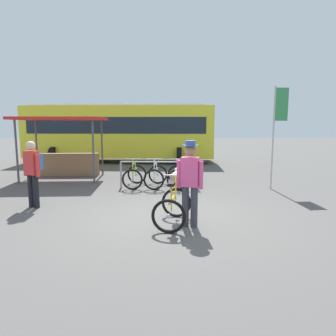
# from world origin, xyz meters

# --- Properties ---
(ground_plane) EXTENTS (80.00, 80.00, 0.00)m
(ground_plane) POSITION_xyz_m (0.00, 0.00, 0.00)
(ground_plane) COLOR #514F4C
(bike_rack_rail) EXTENTS (2.50, 0.30, 0.88)m
(bike_rack_rail) POSITION_xyz_m (-0.13, 3.23, 0.64)
(bike_rack_rail) COLOR #99999E
(bike_rack_rail) RESTS_ON ground
(racked_bike_lime) EXTENTS (0.77, 1.17, 0.98)m
(racked_bike_lime) POSITION_xyz_m (-0.91, 3.48, 0.37)
(racked_bike_lime) COLOR black
(racked_bike_lime) RESTS_ON ground
(racked_bike_white) EXTENTS (0.82, 1.18, 0.97)m
(racked_bike_white) POSITION_xyz_m (-0.22, 3.41, 0.37)
(racked_bike_white) COLOR black
(racked_bike_white) RESTS_ON ground
(racked_bike_teal) EXTENTS (0.76, 1.17, 0.98)m
(racked_bike_teal) POSITION_xyz_m (0.48, 3.35, 0.37)
(racked_bike_teal) COLOR black
(racked_bike_teal) RESTS_ON ground
(featured_bicycle) EXTENTS (0.89, 1.25, 1.09)m
(featured_bicycle) POSITION_xyz_m (0.08, -0.29, 0.49)
(featured_bicycle) COLOR black
(featured_bicycle) RESTS_ON ground
(person_with_featured_bike) EXTENTS (0.50, 0.32, 1.72)m
(person_with_featured_bike) POSITION_xyz_m (0.38, -0.54, 0.95)
(person_with_featured_bike) COLOR #383842
(person_with_featured_bike) RESTS_ON ground
(pedestrian_with_backpack) EXTENTS (0.47, 0.44, 1.64)m
(pedestrian_with_backpack) POSITION_xyz_m (-3.27, 1.12, 0.94)
(pedestrian_with_backpack) COLOR black
(pedestrian_with_backpack) RESTS_ON ground
(bus_distant) EXTENTS (10.20, 4.08, 3.08)m
(bus_distant) POSITION_xyz_m (-2.03, 10.40, 1.74)
(bus_distant) COLOR yellow
(bus_distant) RESTS_ON ground
(market_stall) EXTENTS (3.12, 2.33, 2.30)m
(market_stall) POSITION_xyz_m (-3.65, 5.46, 1.39)
(market_stall) COLOR #4C4C51
(market_stall) RESTS_ON ground
(banner_flag) EXTENTS (0.45, 0.05, 3.20)m
(banner_flag) POSITION_xyz_m (3.57, 2.87, 2.23)
(banner_flag) COLOR #B2B2B7
(banner_flag) RESTS_ON ground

